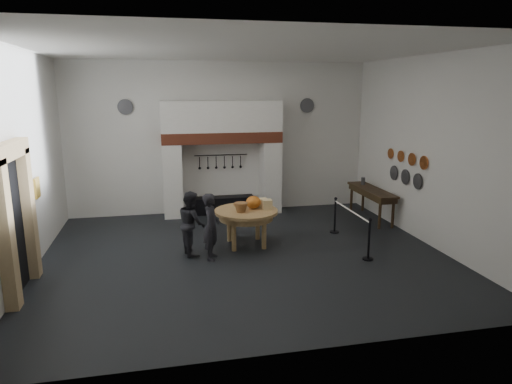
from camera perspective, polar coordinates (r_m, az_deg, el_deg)
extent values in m
cube|color=black|center=(10.49, -1.34, -7.88)|extent=(9.00, 8.00, 0.02)
cube|color=silver|center=(9.85, -1.49, 17.43)|extent=(9.00, 8.00, 0.02)
cube|color=silver|center=(13.85, -4.48, 6.72)|extent=(9.00, 0.02, 4.50)
cube|color=silver|center=(6.11, 5.52, -1.03)|extent=(9.00, 0.02, 4.50)
cube|color=silver|center=(10.13, -27.35, 3.11)|extent=(0.02, 8.00, 4.50)
cube|color=silver|center=(11.62, 21.05, 4.75)|extent=(0.02, 8.00, 4.50)
cube|color=silver|center=(13.56, -10.39, 1.40)|extent=(0.55, 0.70, 2.15)
cube|color=silver|center=(13.95, 1.81, 1.92)|extent=(0.55, 0.70, 2.15)
cube|color=#9E442B|center=(13.49, -4.29, 6.83)|extent=(3.50, 0.72, 0.32)
cube|color=silver|center=(13.44, -4.33, 9.41)|extent=(3.50, 0.70, 0.90)
cube|color=black|center=(13.93, -4.19, -1.61)|extent=(1.90, 0.45, 0.50)
cylinder|color=black|center=(13.83, -4.40, 4.63)|extent=(1.60, 0.02, 0.02)
cube|color=black|center=(9.38, -28.11, -3.92)|extent=(0.04, 1.10, 2.50)
cube|color=tan|center=(8.70, -28.80, -4.88)|extent=(0.22, 0.30, 2.60)
cube|color=tan|center=(9.99, -26.57, -2.51)|extent=(0.22, 0.30, 2.60)
cube|color=tan|center=(9.09, -28.48, 4.59)|extent=(0.22, 1.70, 0.30)
cube|color=gold|center=(10.98, -25.70, 0.47)|extent=(0.05, 0.34, 0.44)
cylinder|color=#AB8750|center=(10.91, -1.25, -2.43)|extent=(1.92, 1.92, 0.07)
ellipsoid|color=#C3681B|center=(10.99, -0.32, -1.29)|extent=(0.36, 0.36, 0.31)
cube|color=#DCBF83|center=(10.92, 1.38, -1.57)|extent=(0.22, 0.22, 0.24)
cube|color=#F8DC94|center=(11.20, 0.92, -1.31)|extent=(0.18, 0.18, 0.20)
cone|color=brown|center=(10.70, -1.89, -1.93)|extent=(0.40, 0.40, 0.22)
ellipsoid|color=#A8723B|center=(11.20, -2.09, -1.51)|extent=(0.31, 0.18, 0.13)
imported|color=black|center=(10.10, -5.61, -4.31)|extent=(0.48, 0.62, 1.49)
imported|color=black|center=(10.45, -8.05, -3.86)|extent=(0.67, 0.80, 1.46)
cube|color=#332512|center=(13.48, 14.27, 0.26)|extent=(0.55, 2.20, 0.06)
cylinder|color=#46464A|center=(13.98, 13.23, 1.34)|extent=(0.12, 0.12, 0.22)
cylinder|color=#C6662D|center=(11.80, 20.25, 3.45)|extent=(0.03, 0.34, 0.34)
cylinder|color=#C6662D|center=(12.27, 18.90, 3.88)|extent=(0.03, 0.32, 0.32)
cylinder|color=#C6662D|center=(12.73, 17.64, 4.27)|extent=(0.03, 0.30, 0.30)
cylinder|color=#C6662D|center=(13.21, 16.48, 4.64)|extent=(0.03, 0.28, 0.28)
cylinder|color=#4C4C51|center=(12.05, 19.57, 1.27)|extent=(0.03, 0.40, 0.40)
cylinder|color=#4C4C51|center=(12.56, 18.16, 1.81)|extent=(0.03, 0.40, 0.40)
cylinder|color=#4C4C51|center=(13.07, 16.85, 2.31)|extent=(0.03, 0.40, 0.40)
cylinder|color=#4C4C51|center=(13.65, -16.02, 10.19)|extent=(0.44, 0.03, 0.44)
cylinder|color=#4C4C51|center=(14.34, 6.42, 10.70)|extent=(0.44, 0.03, 0.44)
cylinder|color=black|center=(10.38, 13.94, -5.87)|extent=(0.05, 0.05, 0.90)
cylinder|color=black|center=(12.12, 9.85, -2.97)|extent=(0.05, 0.05, 0.90)
cylinder|color=white|center=(11.13, 11.82, -2.34)|extent=(0.04, 2.00, 0.04)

